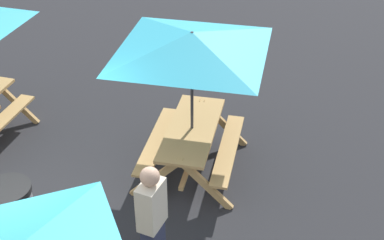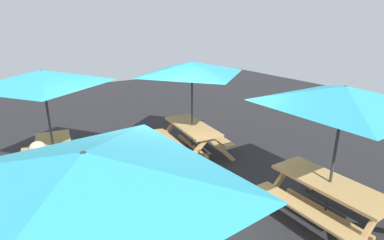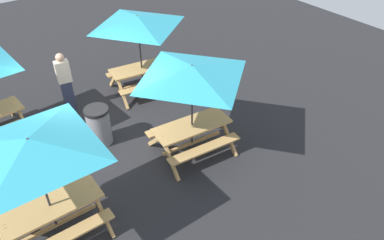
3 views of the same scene
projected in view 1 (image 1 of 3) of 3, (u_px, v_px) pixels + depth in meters
The scene contains 3 objects.
picnic_table_0 at pixel (192, 53), 7.25m from camera, with size 2.82×2.82×2.34m.
trash_bin_gray at pixel (14, 217), 6.73m from camera, with size 0.59×0.59×0.98m.
person_standing at pixel (152, 222), 6.10m from camera, with size 0.39×0.27×1.67m.
Camera 1 is at (-4.09, -3.60, 5.23)m, focal length 50.00 mm.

